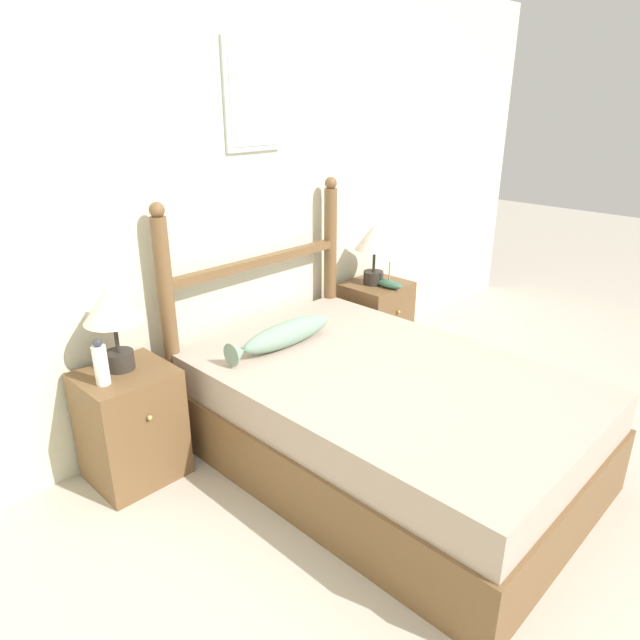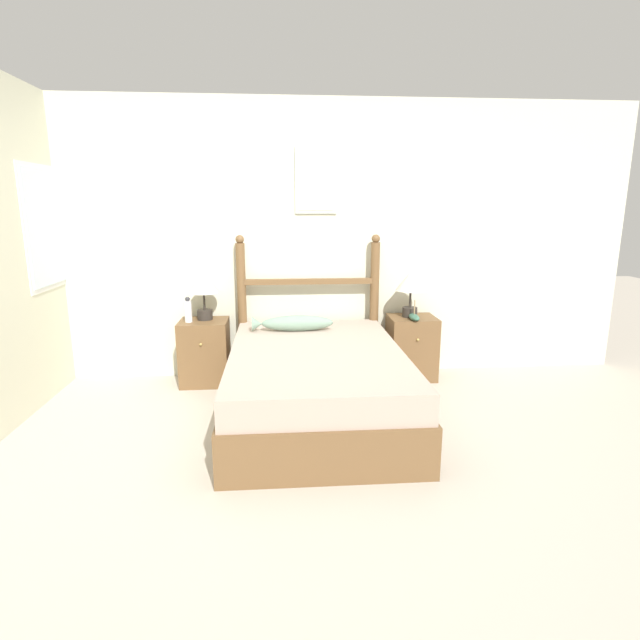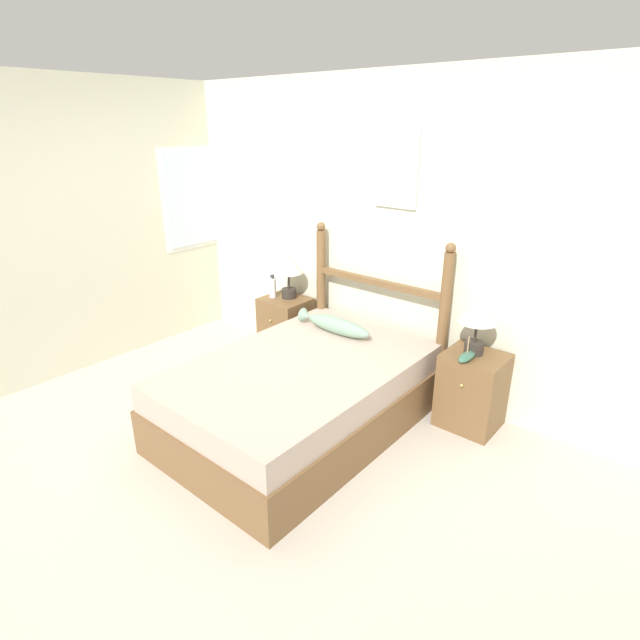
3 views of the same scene
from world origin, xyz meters
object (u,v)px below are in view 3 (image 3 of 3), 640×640
object	(u,v)px
table_lamp_left	(288,267)
table_lamp_right	(478,314)
model_boat	(467,356)
bed	(302,395)
fish_pillow	(335,325)
nightstand_left	(286,327)
bottle	(273,287)
nightstand_right	(472,390)

from	to	relation	value
table_lamp_left	table_lamp_right	size ratio (longest dim) A/B	1.00
table_lamp_left	model_boat	world-z (taller)	table_lamp_left
bed	table_lamp_left	xyz separation A→B (m)	(-0.95, 0.88, 0.63)
bed	fish_pillow	distance (m)	0.70
nightstand_left	fish_pillow	world-z (taller)	fish_pillow
bottle	table_lamp_left	bearing A→B (deg)	34.24
nightstand_left	table_lamp_left	bearing A→B (deg)	77.50
bed	bottle	size ratio (longest dim) A/B	8.79
bed	model_boat	world-z (taller)	model_boat
nightstand_left	bottle	size ratio (longest dim) A/B	2.57
nightstand_right	nightstand_left	bearing A→B (deg)	180.00
bed	table_lamp_right	distance (m)	1.41
nightstand_right	table_lamp_right	size ratio (longest dim) A/B	1.37
nightstand_right	bottle	distance (m)	2.09
nightstand_left	table_lamp_left	distance (m)	0.60
table_lamp_left	model_boat	xyz separation A→B (m)	(1.90, -0.17, -0.28)
bed	table_lamp_right	xyz separation A→B (m)	(0.94, 0.85, 0.63)
nightstand_right	table_lamp_left	xyz separation A→B (m)	(-1.92, 0.05, 0.60)
table_lamp_left	bottle	world-z (taller)	table_lamp_left
nightstand_left	nightstand_right	size ratio (longest dim) A/B	1.00
table_lamp_left	table_lamp_right	xyz separation A→B (m)	(1.89, -0.04, 0.00)
table_lamp_right	model_boat	bearing A→B (deg)	-86.48
fish_pillow	nightstand_right	bearing A→B (deg)	12.68
nightstand_left	bottle	bearing A→B (deg)	-160.36
nightstand_left	table_lamp_right	distance (m)	1.99
table_lamp_left	table_lamp_right	distance (m)	1.89
nightstand_right	table_lamp_right	distance (m)	0.60
bed	bottle	xyz separation A→B (m)	(-1.09, 0.80, 0.43)
bottle	bed	bearing A→B (deg)	-36.23
table_lamp_left	fish_pillow	world-z (taller)	table_lamp_left
table_lamp_right	bottle	distance (m)	2.03
bed	nightstand_left	size ratio (longest dim) A/B	3.42
nightstand_left	fish_pillow	bearing A→B (deg)	-17.30
table_lamp_left	bed	bearing A→B (deg)	-42.83
table_lamp_right	model_boat	distance (m)	0.31
table_lamp_left	fish_pillow	xyz separation A→B (m)	(0.80, -0.30, -0.29)
table_lamp_left	table_lamp_right	bearing A→B (deg)	-1.17
bottle	fish_pillow	bearing A→B (deg)	-12.66
nightstand_right	fish_pillow	world-z (taller)	fish_pillow
table_lamp_left	model_boat	size ratio (longest dim) A/B	1.96
nightstand_right	table_lamp_right	world-z (taller)	table_lamp_right
table_lamp_left	model_boat	distance (m)	1.93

